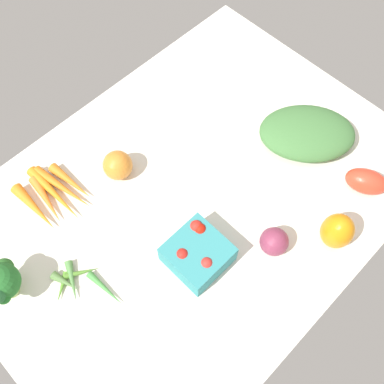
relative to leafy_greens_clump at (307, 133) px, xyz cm
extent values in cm
cube|color=silver|center=(30.42, -8.74, -4.35)|extent=(104.00, 76.00, 2.00)
ellipsoid|color=#42753C|center=(0.00, 0.00, 0.00)|extent=(27.61, 27.86, 6.70)
ellipsoid|color=red|center=(0.67, 17.75, -0.46)|extent=(9.25, 11.10, 5.78)
cone|color=#448E40|center=(58.71, -5.78, -2.56)|extent=(2.31, 10.04, 1.58)
cone|color=#55902C|center=(64.92, -12.53, -2.72)|extent=(5.96, 4.83, 1.27)
cone|color=#518744|center=(62.59, -11.93, -2.48)|extent=(5.62, 8.66, 1.75)
cone|color=#53882F|center=(59.95, -12.11, -2.65)|extent=(6.77, 4.82, 1.41)
cone|color=#527B3E|center=(63.73, -12.76, -2.37)|extent=(3.64, 6.69, 1.96)
cube|color=teal|center=(40.36, 2.91, -0.39)|extent=(11.86, 11.86, 5.91)
sphere|color=red|center=(41.09, 6.15, 1.91)|extent=(2.68, 2.68, 2.68)
sphere|color=red|center=(43.26, 1.30, 1.90)|extent=(2.69, 2.69, 2.69)
sphere|color=red|center=(36.87, -1.04, 2.19)|extent=(2.70, 2.70, 2.70)
sphere|color=red|center=(36.75, -0.03, 2.05)|extent=(2.68, 2.68, 2.68)
cone|color=orange|center=(58.09, -31.07, -1.96)|extent=(2.90, 14.54, 2.79)
cone|color=orange|center=(55.00, -30.95, -2.19)|extent=(4.55, 13.76, 2.33)
cone|color=orange|center=(52.79, -30.86, -2.08)|extent=(2.72, 17.78, 2.54)
cone|color=orange|center=(50.48, -30.77, -2.13)|extent=(5.37, 16.93, 2.44)
cone|color=orange|center=(48.16, -30.68, -2.13)|extent=(3.75, 12.93, 2.44)
sphere|color=orange|center=(38.19, -25.29, 0.11)|extent=(6.93, 6.93, 6.93)
cylinder|color=#A6C673|center=(72.66, -19.48, -1.55)|extent=(3.20, 3.20, 3.61)
sphere|color=#246728|center=(72.66, -19.48, 3.12)|extent=(7.63, 7.63, 7.63)
sphere|color=#206424|center=(74.04, -16.76, 2.80)|extent=(2.92, 2.92, 2.92)
sphere|color=#296225|center=(70.67, -21.79, 2.45)|extent=(3.97, 3.97, 3.97)
sphere|color=#84324C|center=(26.86, 12.43, -0.23)|extent=(6.25, 6.25, 6.25)
ellipsoid|color=orange|center=(16.31, 20.54, 1.47)|extent=(9.52, 9.52, 9.64)
camera|label=1|loc=(64.20, 25.11, 90.12)|focal=42.50mm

